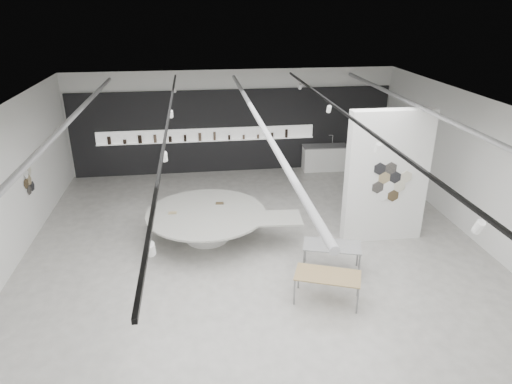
{
  "coord_description": "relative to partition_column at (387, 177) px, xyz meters",
  "views": [
    {
      "loc": [
        -1.42,
        -9.61,
        6.13
      ],
      "look_at": [
        0.06,
        1.2,
        1.49
      ],
      "focal_mm": 32.0,
      "sensor_mm": 36.0,
      "label": 1
    }
  ],
  "objects": [
    {
      "name": "room",
      "position": [
        -3.59,
        -1.0,
        0.27
      ],
      "size": [
        12.02,
        14.02,
        3.82
      ],
      "color": "#B0ADA6",
      "rests_on": "ground"
    },
    {
      "name": "back_wall_display",
      "position": [
        -3.58,
        5.94,
        -0.26
      ],
      "size": [
        11.8,
        0.27,
        3.1
      ],
      "color": "black",
      "rests_on": "ground"
    },
    {
      "name": "partition_column",
      "position": [
        0.0,
        0.0,
        0.0
      ],
      "size": [
        2.2,
        0.38,
        3.6
      ],
      "color": "white",
      "rests_on": "ground"
    },
    {
      "name": "display_island",
      "position": [
        -4.69,
        0.55,
        -1.26
      ],
      "size": [
        4.24,
        3.46,
        0.83
      ],
      "rotation": [
        0.0,
        0.0,
        -0.07
      ],
      "color": "white",
      "rests_on": "ground"
    },
    {
      "name": "sample_table_wood",
      "position": [
        -2.26,
        -2.58,
        -1.19
      ],
      "size": [
        1.56,
        1.15,
        0.66
      ],
      "rotation": [
        0.0,
        0.0,
        -0.37
      ],
      "color": "#967B4E",
      "rests_on": "ground"
    },
    {
      "name": "sample_table_stone",
      "position": [
        -1.83,
        -1.42,
        -1.16
      ],
      "size": [
        1.5,
        1.04,
        0.7
      ],
      "rotation": [
        0.0,
        0.0,
        -0.29
      ],
      "color": "gray",
      "rests_on": "ground"
    },
    {
      "name": "kitchen_counter",
      "position": [
        -0.05,
        5.53,
        -1.32
      ],
      "size": [
        1.72,
        0.72,
        1.34
      ],
      "rotation": [
        0.0,
        0.0,
        -0.03
      ],
      "color": "white",
      "rests_on": "ground"
    }
  ]
}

